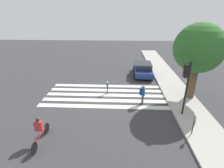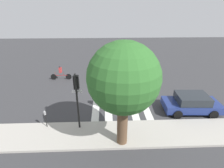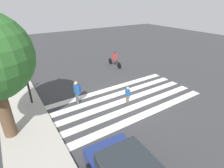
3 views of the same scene
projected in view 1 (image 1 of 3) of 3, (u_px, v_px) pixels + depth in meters
The scene contains 10 objects.
ground_plane at pixel (105, 95), 14.94m from camera, with size 60.00×60.00×0.00m, color #38383A.
sidewalk_curb at pixel (179, 96), 14.65m from camera, with size 36.00×2.50×0.14m.
crosswalk_stripes at pixel (105, 95), 14.94m from camera, with size 4.45×10.00×0.01m.
traffic_light at pixel (186, 79), 11.00m from camera, with size 0.60×0.50×3.85m.
parking_meter at pixel (194, 121), 9.68m from camera, with size 0.15×0.15×1.35m.
street_tree at pixel (199, 49), 12.81m from camera, with size 3.67×3.67×5.96m.
pedestrian_adult_blue_shirt at pixel (142, 93), 13.17m from camera, with size 0.45×0.38×1.59m.
pedestrian_child_with_backpack at pixel (107, 87), 14.96m from camera, with size 0.34×0.19×1.16m.
cyclist_far_lane at pixel (39, 129), 9.23m from camera, with size 2.25×0.40×1.59m.
car_parked_dark_suv at pixel (143, 69), 19.32m from camera, with size 4.17×2.19×1.40m.
Camera 1 is at (13.38, 1.22, 6.64)m, focal length 28.00 mm.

